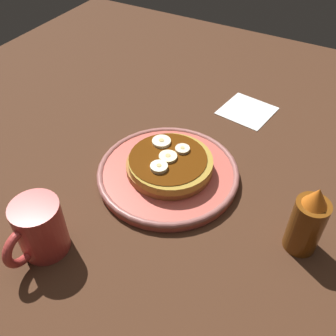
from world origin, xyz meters
TOP-DOWN VIEW (x-y plane):
  - ground_plane at (0.00, 0.00)cm, footprint 140.00×140.00cm
  - plate at (0.00, 0.00)cm, footprint 26.46×26.46cm
  - pancake_stack at (-0.41, 0.29)cm, footprint 16.07×16.20cm
  - banana_slice_0 at (-0.22, 0.21)cm, footprint 3.31×3.31cm
  - banana_slice_1 at (3.22, -0.50)cm, footprint 3.10×3.10cm
  - banana_slice_2 at (-3.13, -3.15)cm, footprint 3.55×3.55cm
  - banana_slice_3 at (-3.12, 1.30)cm, footprint 2.70×2.70cm
  - coffee_mug at (23.37, -9.14)cm, footprint 10.89×7.38cm
  - napkin at (-27.87, 5.33)cm, footprint 12.46×12.46cm
  - syrup_bottle at (3.24, 25.62)cm, footprint 5.13×5.13cm

SIDE VIEW (x-z plane):
  - ground_plane at x=0.00cm, z-range -3.00..0.00cm
  - napkin at x=-27.87cm, z-range 0.00..0.30cm
  - plate at x=0.00cm, z-range 0.08..2.17cm
  - pancake_stack at x=-0.41cm, z-range 1.69..4.91cm
  - coffee_mug at x=23.37cm, z-range 0.14..9.66cm
  - banana_slice_0 at x=-0.22cm, z-range 4.76..5.50cm
  - banana_slice_3 at x=-3.12cm, z-range 4.76..5.54cm
  - banana_slice_2 at x=-3.13cm, z-range 4.76..5.55cm
  - banana_slice_1 at x=3.22cm, z-range 4.76..5.70cm
  - syrup_bottle at x=3.24cm, z-range -0.68..12.12cm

